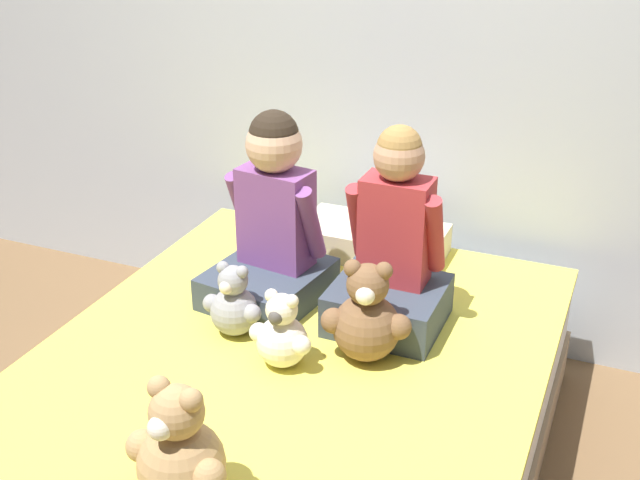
% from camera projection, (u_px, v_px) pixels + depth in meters
% --- Properties ---
extents(ground_plane, '(14.00, 14.00, 0.00)m').
position_uv_depth(ground_plane, '(290.00, 477.00, 2.59)').
color(ground_plane, brown).
extents(wall_behind_bed, '(8.00, 0.06, 2.50)m').
position_uv_depth(wall_behind_bed, '(407.00, 27.00, 2.96)').
color(wall_behind_bed, silver).
rests_on(wall_behind_bed, ground_plane).
extents(bed, '(1.49, 1.87, 0.46)m').
position_uv_depth(bed, '(289.00, 421.00, 2.49)').
color(bed, '#997F60').
rests_on(bed, ground_plane).
extents(child_on_left, '(0.39, 0.43, 0.64)m').
position_uv_depth(child_on_left, '(272.00, 224.00, 2.63)').
color(child_on_left, '#384251').
rests_on(child_on_left, bed).
extents(child_on_right, '(0.35, 0.33, 0.65)m').
position_uv_depth(child_on_right, '(393.00, 252.00, 2.49)').
color(child_on_right, '#384251').
rests_on(child_on_right, bed).
extents(teddy_bear_held_by_left_child, '(0.20, 0.15, 0.24)m').
position_uv_depth(teddy_bear_held_by_left_child, '(234.00, 304.00, 2.48)').
color(teddy_bear_held_by_left_child, '#939399').
rests_on(teddy_bear_held_by_left_child, bed).
extents(teddy_bear_held_by_right_child, '(0.26, 0.20, 0.32)m').
position_uv_depth(teddy_bear_held_by_right_child, '(367.00, 318.00, 2.34)').
color(teddy_bear_held_by_right_child, brown).
rests_on(teddy_bear_held_by_right_child, bed).
extents(teddy_bear_between_children, '(0.20, 0.15, 0.24)m').
position_uv_depth(teddy_bear_between_children, '(282.00, 335.00, 2.32)').
color(teddy_bear_between_children, silver).
rests_on(teddy_bear_between_children, bed).
extents(teddy_bear_at_foot_of_bed, '(0.27, 0.20, 0.33)m').
position_uv_depth(teddy_bear_at_foot_of_bed, '(180.00, 453.00, 1.81)').
color(teddy_bear_at_foot_of_bed, tan).
rests_on(teddy_bear_at_foot_of_bed, bed).
extents(pillow_at_headboard, '(0.54, 0.28, 0.11)m').
position_uv_depth(pillow_at_headboard, '(373.00, 240.00, 3.01)').
color(pillow_at_headboard, beige).
rests_on(pillow_at_headboard, bed).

